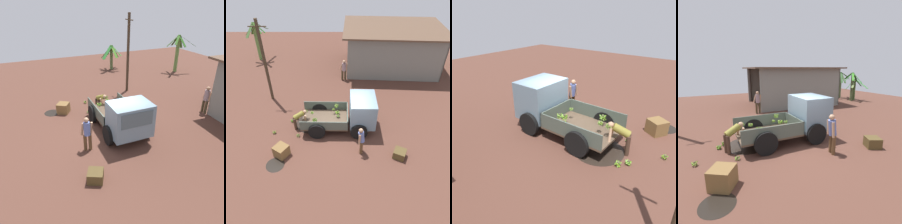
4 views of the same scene
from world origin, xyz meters
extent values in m
plane|color=#543227|center=(0.00, 0.00, 0.00)|extent=(36.00, 36.00, 0.00)
cylinder|color=black|center=(-2.13, 0.75, 0.00)|extent=(1.90, 1.90, 0.01)
cylinder|color=black|center=(-3.68, -2.48, 0.00)|extent=(0.95, 0.95, 0.01)
cube|color=brown|center=(-1.26, 0.49, 0.53)|extent=(2.74, 2.01, 0.08)
cube|color=#49564B|center=(-1.24, 1.45, 0.85)|extent=(2.71, 0.09, 0.58)
cube|color=#49564B|center=(-1.27, -0.46, 0.85)|extent=(2.71, 0.09, 0.58)
cube|color=#49564B|center=(0.07, 0.47, 0.85)|extent=(0.08, 1.96, 0.58)
cube|color=gray|center=(0.94, 0.46, 1.28)|extent=(1.47, 1.95, 1.59)
cube|color=#4C606B|center=(1.66, 0.45, 1.60)|extent=(0.05, 1.54, 0.70)
cylinder|color=black|center=(0.74, 1.48, 0.49)|extent=(0.97, 0.24, 0.97)
cylinder|color=black|center=(0.71, -0.55, 0.49)|extent=(0.97, 0.24, 0.97)
cylinder|color=black|center=(-1.65, 1.51, 0.49)|extent=(0.97, 0.24, 0.97)
cylinder|color=black|center=(-1.68, -0.52, 0.49)|extent=(0.97, 0.24, 0.97)
sphere|color=#433C2B|center=(-0.47, 0.20, 1.07)|extent=(0.06, 0.06, 0.06)
cylinder|color=#4B7225|center=(-0.49, 0.17, 1.02)|extent=(0.12, 0.09, 0.13)
cylinder|color=#79A33C|center=(-0.46, 0.16, 1.03)|extent=(0.13, 0.08, 0.11)
cylinder|color=#69A62A|center=(-0.42, 0.20, 1.04)|extent=(0.04, 0.14, 0.09)
cylinder|color=#537D2A|center=(-0.45, 0.24, 1.02)|extent=(0.12, 0.10, 0.12)
cylinder|color=olive|center=(-0.49, 0.25, 1.04)|extent=(0.14, 0.08, 0.09)
cylinder|color=olive|center=(-0.52, 0.20, 1.03)|extent=(0.04, 0.13, 0.11)
sphere|color=#48412F|center=(-0.57, 1.10, 1.16)|extent=(0.08, 0.08, 0.08)
cylinder|color=#85B045|center=(-0.56, 1.15, 1.08)|extent=(0.16, 0.07, 0.18)
cylinder|color=olive|center=(-0.63, 1.16, 1.11)|extent=(0.17, 0.17, 0.12)
cylinder|color=#598421|center=(-0.63, 1.11, 1.08)|extent=(0.07, 0.16, 0.18)
cylinder|color=olive|center=(-0.62, 1.05, 1.09)|extent=(0.15, 0.16, 0.16)
cylinder|color=#84AD48|center=(-0.59, 1.03, 1.09)|extent=(0.18, 0.07, 0.16)
cylinder|color=#538A1E|center=(-0.52, 1.04, 1.10)|extent=(0.17, 0.16, 0.14)
cylinder|color=#58821E|center=(-0.52, 1.10, 1.08)|extent=(0.04, 0.16, 0.18)
cylinder|color=#5A7D25|center=(-0.52, 1.15, 1.11)|extent=(0.16, 0.17, 0.13)
sphere|color=brown|center=(-2.01, 0.53, 1.06)|extent=(0.07, 0.07, 0.07)
cylinder|color=#73A03B|center=(-1.99, 0.57, 1.00)|extent=(0.14, 0.09, 0.14)
cylinder|color=#80AB4C|center=(-2.03, 0.58, 1.01)|extent=(0.15, 0.10, 0.13)
cylinder|color=#77A823|center=(-2.06, 0.54, 1.01)|extent=(0.08, 0.16, 0.12)
cylinder|color=olive|center=(-2.05, 0.49, 1.01)|extent=(0.12, 0.15, 0.12)
cylinder|color=olive|center=(-2.01, 0.47, 1.01)|extent=(0.15, 0.05, 0.13)
cylinder|color=#6AA825|center=(-1.96, 0.48, 1.02)|extent=(0.14, 0.14, 0.10)
cylinder|color=#79A237|center=(-1.95, 0.53, 1.01)|extent=(0.05, 0.16, 0.12)
sphere|color=brown|center=(-2.38, 0.61, 1.10)|extent=(0.07, 0.07, 0.07)
cylinder|color=#5A7B26|center=(-2.31, 0.62, 1.05)|extent=(0.06, 0.19, 0.13)
cylinder|color=olive|center=(-2.35, 0.67, 1.03)|extent=(0.17, 0.11, 0.16)
cylinder|color=#5C752C|center=(-2.43, 0.67, 1.06)|extent=(0.18, 0.15, 0.11)
cylinder|color=olive|center=(-2.44, 0.61, 1.03)|extent=(0.04, 0.17, 0.17)
cylinder|color=olive|center=(-2.41, 0.56, 1.02)|extent=(0.15, 0.10, 0.18)
cylinder|color=#4C7B19|center=(-2.34, 0.54, 1.06)|extent=(0.19, 0.13, 0.11)
sphere|color=#443D2C|center=(-0.51, 0.72, 0.95)|extent=(0.09, 0.09, 0.09)
cylinder|color=#5A7730|center=(-0.46, 0.75, 0.87)|extent=(0.12, 0.17, 0.17)
cylinder|color=#71AE23|center=(-0.48, 0.78, 0.88)|extent=(0.18, 0.12, 0.16)
cylinder|color=#6BA62C|center=(-0.55, 0.78, 0.88)|extent=(0.19, 0.13, 0.15)
cylinder|color=olive|center=(-0.58, 0.74, 0.87)|extent=(0.10, 0.18, 0.16)
cylinder|color=#69A028|center=(-0.59, 0.69, 0.89)|extent=(0.11, 0.20, 0.14)
cylinder|color=#5E8A22|center=(-0.55, 0.64, 0.89)|extent=(0.20, 0.13, 0.13)
cylinder|color=olive|center=(-0.48, 0.64, 0.90)|extent=(0.20, 0.13, 0.12)
cylinder|color=#6AA625|center=(-0.46, 0.69, 0.87)|extent=(0.11, 0.17, 0.18)
sphere|color=brown|center=(-1.81, -0.05, 1.02)|extent=(0.08, 0.08, 0.08)
cylinder|color=#597F21|center=(-1.73, -0.07, 0.94)|extent=(0.10, 0.21, 0.18)
cylinder|color=#679F35|center=(-1.74, 0.01, 0.97)|extent=(0.19, 0.19, 0.14)
cylinder|color=olive|center=(-1.82, 0.02, 0.94)|extent=(0.20, 0.07, 0.19)
cylinder|color=#62A523|center=(-1.88, -0.02, 0.94)|extent=(0.11, 0.20, 0.19)
cylinder|color=#54781F|center=(-1.86, -0.09, 0.93)|extent=(0.14, 0.17, 0.21)
cylinder|color=#598522|center=(-1.79, -0.14, 0.96)|extent=(0.23, 0.11, 0.15)
sphere|color=brown|center=(-0.74, 1.05, 0.91)|extent=(0.07, 0.07, 0.07)
cylinder|color=#70AA2F|center=(-0.71, 1.05, 0.85)|extent=(0.05, 0.11, 0.13)
cylinder|color=#5E841C|center=(-0.74, 1.08, 0.85)|extent=(0.12, 0.05, 0.13)
cylinder|color=olive|center=(-0.79, 1.07, 0.86)|extent=(0.09, 0.13, 0.12)
cylinder|color=#587D24|center=(-0.78, 1.01, 0.87)|extent=(0.12, 0.12, 0.11)
cylinder|color=#70A029|center=(-0.72, 1.00, 0.86)|extent=(0.13, 0.09, 0.12)
cylinder|color=#3F3833|center=(0.46, 6.46, 1.68)|extent=(0.16, 0.16, 3.36)
cylinder|color=#413223|center=(-5.19, 3.47, 2.76)|extent=(0.19, 0.19, 5.52)
cylinder|color=#413223|center=(-5.19, 3.47, 5.07)|extent=(1.08, 0.07, 0.07)
cylinder|color=#536A3B|center=(-11.06, 4.72, 1.15)|extent=(0.29, 0.29, 2.30)
cube|color=#427923|center=(-10.56, 4.79, 1.84)|extent=(1.06, 0.39, 1.03)
cube|color=#376C2C|center=(-10.73, 5.10, 1.87)|extent=(0.86, 0.93, 0.97)
cube|color=#415931|center=(-11.15, 5.23, 1.84)|extent=(0.39, 1.08, 1.04)
cube|color=#2F5320|center=(-11.40, 5.19, 1.68)|extent=(0.91, 1.12, 1.36)
cube|color=#3C6A33|center=(-11.47, 4.66, 1.80)|extent=(0.87, 0.36, 1.12)
cube|color=#274C22|center=(-11.44, 4.33, 1.69)|extent=(0.91, 0.92, 1.34)
cube|color=#3F5830|center=(-11.14, 4.28, 1.75)|extent=(0.44, 0.95, 1.22)
cube|color=#236324|center=(-10.64, 4.13, 1.81)|extent=(1.09, 1.36, 1.10)
cylinder|color=#638B42|center=(-7.86, 10.10, 1.68)|extent=(0.33, 0.33, 3.36)
cube|color=#29591B|center=(-7.44, 10.17, 2.92)|extent=(0.90, 0.41, 0.98)
cube|color=#33671B|center=(-7.50, 10.80, 2.91)|extent=(0.90, 1.51, 1.01)
cube|color=#366428|center=(-8.17, 10.56, 2.74)|extent=(0.83, 1.07, 1.34)
cube|color=#335424|center=(-8.27, 10.05, 2.88)|extent=(0.86, 0.32, 1.08)
cube|color=#395527|center=(-8.11, 9.65, 2.88)|extent=(0.76, 1.05, 1.08)
cube|color=#265015|center=(-7.45, 9.62, 3.07)|extent=(0.98, 1.09, 0.69)
cylinder|color=brown|center=(0.74, -1.70, 0.40)|extent=(0.18, 0.18, 0.80)
cylinder|color=brown|center=(0.78, -1.48, 0.40)|extent=(0.18, 0.18, 0.80)
cylinder|color=#5D70B4|center=(0.72, -1.58, 1.11)|extent=(0.42, 0.36, 0.66)
sphere|color=tan|center=(0.67, -1.57, 1.54)|extent=(0.23, 0.23, 0.23)
cylinder|color=tan|center=(0.61, -1.76, 1.08)|extent=(0.14, 0.21, 0.60)
cylinder|color=tan|center=(0.69, -1.37, 1.08)|extent=(0.13, 0.19, 0.60)
cylinder|color=#432D21|center=(-3.08, 0.42, 0.39)|extent=(0.20, 0.20, 0.79)
cylinder|color=#432D21|center=(-3.01, 0.21, 0.39)|extent=(0.20, 0.20, 0.79)
cylinder|color=olive|center=(-2.78, 0.41, 0.91)|extent=(0.74, 0.50, 0.51)
sphere|color=tan|center=(-2.42, 0.53, 1.08)|extent=(0.22, 0.22, 0.22)
cylinder|color=tan|center=(-2.51, 0.71, 0.75)|extent=(0.21, 0.35, 0.57)
cylinder|color=tan|center=(-2.41, 0.33, 0.74)|extent=(0.19, 0.30, 0.58)
cylinder|color=#413621|center=(-0.12, 6.17, 0.41)|extent=(0.16, 0.16, 0.82)
cylinder|color=#413621|center=(0.11, 6.18, 0.41)|extent=(0.16, 0.16, 0.82)
cylinder|color=gray|center=(-0.01, 6.18, 1.14)|extent=(0.31, 0.32, 0.65)
sphere|color=tan|center=(-0.01, 6.19, 1.58)|extent=(0.23, 0.23, 0.23)
cylinder|color=tan|center=(-0.21, 6.26, 1.12)|extent=(0.27, 0.11, 0.61)
cylinder|color=tan|center=(0.20, 6.24, 1.11)|extent=(0.21, 0.11, 0.62)
sphere|color=#4E4733|center=(-4.23, -0.17, 0.15)|extent=(0.06, 0.06, 0.06)
cylinder|color=olive|center=(-4.30, -0.18, 0.11)|extent=(0.06, 0.17, 0.11)
cylinder|color=olive|center=(-4.26, -0.23, 0.10)|extent=(0.16, 0.10, 0.12)
cylinder|color=#5A7D29|center=(-4.19, -0.22, 0.10)|extent=(0.14, 0.12, 0.12)
cylinder|color=#659F28|center=(-4.18, -0.17, 0.08)|extent=(0.04, 0.14, 0.15)
cylinder|color=#5E841B|center=(-4.21, -0.10, 0.11)|extent=(0.17, 0.09, 0.09)
cylinder|color=#4E801D|center=(-4.26, -0.13, 0.08)|extent=(0.12, 0.10, 0.16)
sphere|color=brown|center=(-2.80, -0.42, 0.13)|extent=(0.06, 0.06, 0.06)
cylinder|color=#537328|center=(-2.76, -0.37, 0.07)|extent=(0.14, 0.12, 0.13)
cylinder|color=olive|center=(-2.84, -0.37, 0.08)|extent=(0.14, 0.12, 0.11)
cylinder|color=olive|center=(-2.86, -0.43, 0.08)|extent=(0.05, 0.16, 0.11)
cylinder|color=olive|center=(-2.81, -0.47, 0.07)|extent=(0.15, 0.05, 0.13)
cylinder|color=olive|center=(-2.73, -0.45, 0.09)|extent=(0.10, 0.16, 0.09)
sphere|color=brown|center=(-3.34, 0.89, 0.14)|extent=(0.08, 0.08, 0.08)
cylinder|color=#567E31|center=(-3.31, 0.85, 0.08)|extent=(0.14, 0.13, 0.15)
cylinder|color=#7EA735|center=(-3.28, 0.87, 0.10)|extent=(0.09, 0.17, 0.12)
cylinder|color=#78A148|center=(-3.28, 0.93, 0.11)|extent=(0.13, 0.17, 0.10)
cylinder|color=olive|center=(-3.33, 0.95, 0.10)|extent=(0.17, 0.06, 0.12)
cylinder|color=#56801F|center=(-3.36, 0.94, 0.08)|extent=(0.15, 0.11, 0.15)
cylinder|color=#56832C|center=(-3.38, 0.91, 0.08)|extent=(0.10, 0.15, 0.15)
cylinder|color=#6EB231|center=(-3.39, 0.85, 0.09)|extent=(0.14, 0.16, 0.13)
cylinder|color=#527819|center=(-3.36, 0.84, 0.09)|extent=(0.16, 0.09, 0.14)
sphere|color=brown|center=(-3.10, 1.18, 0.16)|extent=(0.08, 0.08, 0.08)
cylinder|color=#6CA521|center=(-3.12, 1.23, 0.09)|extent=(0.16, 0.09, 0.17)
cylinder|color=#77AD25|center=(-3.14, 1.21, 0.09)|extent=(0.11, 0.15, 0.17)
cylinder|color=#537530|center=(-3.14, 1.15, 0.09)|extent=(0.12, 0.15, 0.17)
cylinder|color=olive|center=(-3.11, 1.11, 0.11)|extent=(0.18, 0.07, 0.13)
cylinder|color=#517F23|center=(-3.05, 1.14, 0.11)|extent=(0.15, 0.16, 0.14)
cylinder|color=olive|center=(-3.03, 1.18, 0.11)|extent=(0.05, 0.18, 0.12)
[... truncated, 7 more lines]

